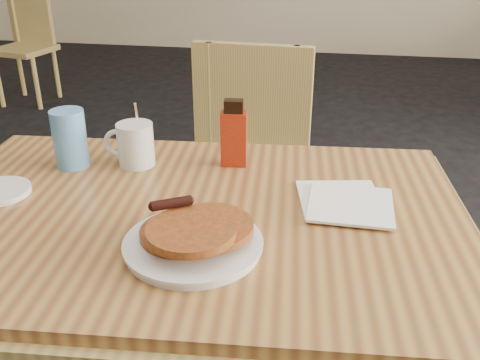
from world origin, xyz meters
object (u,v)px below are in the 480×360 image
pancake_plate (194,238)px  blue_tumbler (70,139)px  syrup_bottle (234,135)px  main_table (190,228)px  chair_main_far (247,158)px  chair_wall_extra (27,35)px  coffee_mug (134,144)px

pancake_plate → blue_tumbler: (-0.39, 0.31, 0.05)m
syrup_bottle → main_table: bearing=-106.7°
chair_main_far → chair_wall_extra: bearing=137.5°
chair_wall_extra → coffee_mug: (1.89, -2.69, 0.30)m
pancake_plate → blue_tumbler: 0.50m
chair_wall_extra → pancake_plate: chair_wall_extra is taller
blue_tumbler → chair_main_far: bearing=59.4°
chair_main_far → coffee_mug: chair_main_far is taller
coffee_mug → blue_tumbler: 0.15m
main_table → pancake_plate: size_ratio=4.87×
main_table → coffee_mug: 0.30m
main_table → syrup_bottle: size_ratio=7.55×
chair_main_far → blue_tumbler: chair_main_far is taller
chair_main_far → blue_tumbler: bearing=-117.1°
coffee_mug → chair_main_far: bearing=90.7°
chair_wall_extra → blue_tumbler: bearing=-46.4°
chair_main_far → syrup_bottle: 0.57m
syrup_bottle → chair_main_far: bearing=89.9°
chair_main_far → chair_wall_extra: size_ratio=1.09×
main_table → syrup_bottle: 0.28m
main_table → syrup_bottle: syrup_bottle is taller
chair_main_far → syrup_bottle: chair_main_far is taller
main_table → chair_wall_extra: chair_wall_extra is taller
pancake_plate → chair_wall_extra: bearing=125.0°
chair_main_far → chair_wall_extra: (-2.08, 2.15, -0.05)m
chair_wall_extra → syrup_bottle: 3.41m
pancake_plate → coffee_mug: bearing=124.5°
blue_tumbler → pancake_plate: bearing=-38.9°
coffee_mug → blue_tumbler: bearing=-147.1°
chair_wall_extra → syrup_bottle: (2.13, -2.64, 0.32)m
coffee_mug → blue_tumbler: coffee_mug is taller
main_table → pancake_plate: (0.05, -0.14, 0.07)m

